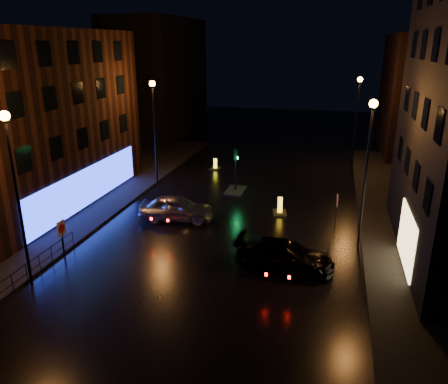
% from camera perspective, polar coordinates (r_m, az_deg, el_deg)
% --- Properties ---
extents(ground, '(120.00, 120.00, 0.00)m').
position_cam_1_polar(ground, '(21.82, -3.60, -11.73)').
color(ground, black).
rests_on(ground, ground).
extents(pavement_left, '(12.00, 44.00, 0.15)m').
position_cam_1_polar(pavement_left, '(34.41, -22.15, -1.23)').
color(pavement_left, black).
rests_on(pavement_left, ground).
extents(building_left, '(10.00, 18.00, 12.00)m').
position_cam_1_polar(building_left, '(33.92, -25.47, 8.45)').
color(building_left, black).
rests_on(building_left, ground).
extents(building_far_left, '(8.00, 16.00, 14.00)m').
position_cam_1_polar(building_far_left, '(57.33, -8.64, 14.61)').
color(building_far_left, black).
rests_on(building_far_left, ground).
extents(building_far_right, '(8.00, 14.00, 12.00)m').
position_cam_1_polar(building_far_right, '(50.93, 24.89, 11.47)').
color(building_far_right, black).
rests_on(building_far_right, ground).
extents(street_lamp_lnear, '(0.44, 0.44, 8.37)m').
position_cam_1_polar(street_lamp_lnear, '(21.64, -25.74, 2.15)').
color(street_lamp_lnear, black).
rests_on(street_lamp_lnear, ground).
extents(street_lamp_lfar, '(0.44, 0.44, 8.37)m').
position_cam_1_polar(street_lamp_lfar, '(35.09, -9.14, 9.59)').
color(street_lamp_lfar, black).
rests_on(street_lamp_lfar, ground).
extents(street_lamp_rnear, '(0.44, 0.44, 8.37)m').
position_cam_1_polar(street_lamp_rnear, '(24.55, 18.31, 4.90)').
color(street_lamp_rnear, black).
rests_on(street_lamp_rnear, ground).
extents(street_lamp_rfar, '(0.44, 0.44, 8.37)m').
position_cam_1_polar(street_lamp_rfar, '(40.27, 16.99, 10.20)').
color(street_lamp_rfar, black).
rests_on(street_lamp_rfar, ground).
extents(traffic_signal, '(1.40, 2.40, 3.45)m').
position_cam_1_polar(traffic_signal, '(34.30, 1.51, 0.90)').
color(traffic_signal, black).
rests_on(traffic_signal, ground).
extents(guard_railing, '(0.05, 6.04, 1.00)m').
position_cam_1_polar(guard_railing, '(24.15, -23.00, -8.14)').
color(guard_railing, black).
rests_on(guard_railing, ground).
extents(silver_hatchback, '(5.04, 2.56, 1.64)m').
position_cam_1_polar(silver_hatchback, '(28.82, -6.24, -2.11)').
color(silver_hatchback, '#ABADB3').
rests_on(silver_hatchback, ground).
extents(dark_sedan, '(5.23, 2.39, 1.48)m').
position_cam_1_polar(dark_sedan, '(22.91, 7.88, -8.19)').
color(dark_sedan, black).
rests_on(dark_sedan, ground).
extents(bollard_near, '(1.13, 1.49, 1.18)m').
position_cam_1_polar(bollard_near, '(30.11, 7.30, -2.36)').
color(bollard_near, black).
rests_on(bollard_near, ground).
extents(bollard_far, '(0.97, 1.27, 0.99)m').
position_cam_1_polar(bollard_far, '(40.52, -1.14, 3.33)').
color(bollard_far, black).
rests_on(bollard_far, ground).
extents(road_sign_left, '(0.10, 0.59, 2.44)m').
position_cam_1_polar(road_sign_left, '(24.18, -20.43, -4.92)').
color(road_sign_left, black).
rests_on(road_sign_left, ground).
extents(road_sign_right, '(0.08, 0.52, 2.13)m').
position_cam_1_polar(road_sign_right, '(28.22, 14.54, -1.42)').
color(road_sign_right, black).
rests_on(road_sign_right, ground).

